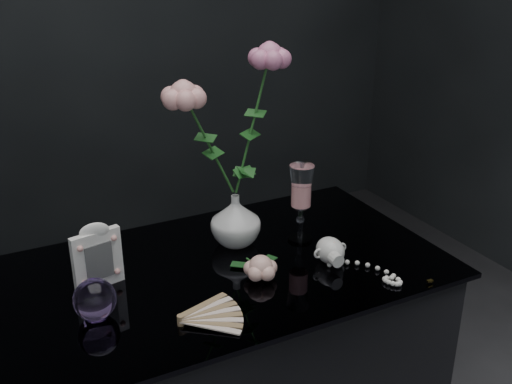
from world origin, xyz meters
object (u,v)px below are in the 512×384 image
paperweight (95,299)px  pearl_jar (330,249)px  loose_rose (261,267)px  picture_frame (97,255)px  wine_glass (301,204)px  vase (236,220)px

paperweight → pearl_jar: paperweight is taller
paperweight → loose_rose: paperweight is taller
picture_frame → pearl_jar: picture_frame is taller
paperweight → pearl_jar: (0.54, -0.02, -0.01)m
picture_frame → paperweight: (-0.03, -0.11, -0.03)m
wine_glass → paperweight: size_ratio=2.33×
picture_frame → loose_rose: size_ratio=0.92×
wine_glass → loose_rose: 0.22m
paperweight → loose_rose: 0.36m
wine_glass → pearl_jar: (0.00, -0.13, -0.07)m
vase → wine_glass: bearing=-19.5°
vase → paperweight: size_ratio=1.51×
vase → loose_rose: (-0.02, -0.18, -0.04)m
vase → pearl_jar: 0.24m
loose_rose → picture_frame: bearing=161.9°
vase → paperweight: 0.41m
vase → picture_frame: (-0.35, -0.05, 0.01)m
vase → paperweight: vase is taller
vase → pearl_jar: size_ratio=0.57×
paperweight → pearl_jar: 0.54m
loose_rose → pearl_jar: pearl_jar is taller
paperweight → pearl_jar: size_ratio=0.38×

